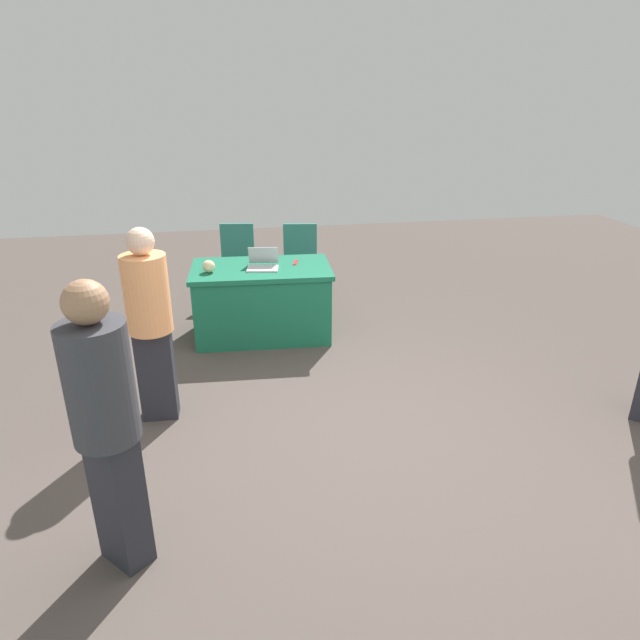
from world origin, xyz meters
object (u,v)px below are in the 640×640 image
object	(u,v)px
chair_tucked_left	(239,252)
chair_aisle	(300,253)
table_foreground	(262,301)
person_attendee_browsing	(105,418)
laptop_silver	(263,264)
yarn_ball	(209,266)
scissors_red	(296,262)
person_attendee_standing	(150,318)

from	to	relation	value
chair_tucked_left	chair_aisle	xyz separation A→B (m)	(-0.77, 0.20, 0.01)
table_foreground	person_attendee_browsing	world-z (taller)	person_attendee_browsing
table_foreground	laptop_silver	world-z (taller)	laptop_silver
table_foreground	chair_tucked_left	distance (m)	1.44
yarn_ball	scissors_red	bearing A→B (deg)	-168.59
person_attendee_browsing	laptop_silver	bearing A→B (deg)	117.90
laptop_silver	chair_tucked_left	bearing A→B (deg)	-73.13
table_foreground	person_attendee_standing	xyz separation A→B (m)	(0.97, 1.51, 0.49)
chair_tucked_left	person_attendee_standing	distance (m)	3.06
table_foreground	laptop_silver	xyz separation A→B (m)	(-0.02, 0.04, 0.42)
chair_tucked_left	person_attendee_standing	xyz separation A→B (m)	(0.79, 2.94, 0.33)
person_attendee_standing	laptop_silver	distance (m)	1.77
table_foreground	laptop_silver	distance (m)	0.43
table_foreground	laptop_silver	bearing A→B (deg)	113.74
person_attendee_standing	scissors_red	xyz separation A→B (m)	(-1.35, -1.60, -0.10)
table_foreground	person_attendee_browsing	xyz separation A→B (m)	(1.03, 3.03, 0.55)
chair_tucked_left	scissors_red	size ratio (longest dim) A/B	5.30
laptop_silver	person_attendee_browsing	bearing A→B (deg)	79.80
table_foreground	scissors_red	world-z (taller)	scissors_red
chair_tucked_left	person_attendee_standing	size ratio (longest dim) A/B	0.60
scissors_red	person_attendee_standing	bearing A→B (deg)	-23.55
person_attendee_standing	scissors_red	bearing A→B (deg)	51.48
chair_aisle	chair_tucked_left	bearing A→B (deg)	173.85
chair_tucked_left	laptop_silver	distance (m)	1.50
table_foreground	chair_aisle	world-z (taller)	chair_aisle
laptop_silver	yarn_ball	size ratio (longest dim) A/B	2.82
chair_tucked_left	laptop_silver	xyz separation A→B (m)	(-0.20, 1.47, 0.26)
chair_aisle	person_attendee_browsing	bearing A→B (deg)	-102.35
chair_tucked_left	yarn_ball	xyz separation A→B (m)	(0.36, 1.52, 0.29)
person_attendee_browsing	yarn_ball	xyz separation A→B (m)	(-0.50, -2.94, -0.10)
table_foreground	scissors_red	size ratio (longest dim) A/B	8.38
scissors_red	table_foreground	bearing A→B (deg)	-60.31
chair_tucked_left	yarn_ball	size ratio (longest dim) A/B	7.47
person_attendee_standing	yarn_ball	size ratio (longest dim) A/B	12.37
chair_aisle	laptop_silver	distance (m)	1.41
person_attendee_browsing	laptop_silver	distance (m)	3.17
table_foreground	person_attendee_standing	world-z (taller)	person_attendee_standing
chair_aisle	person_attendee_standing	bearing A→B (deg)	-111.22
chair_aisle	person_attendee_browsing	xyz separation A→B (m)	(1.63, 4.25, 0.38)
chair_aisle	scissors_red	distance (m)	1.17
scissors_red	laptop_silver	bearing A→B (deg)	-53.25
person_attendee_browsing	yarn_ball	distance (m)	2.98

